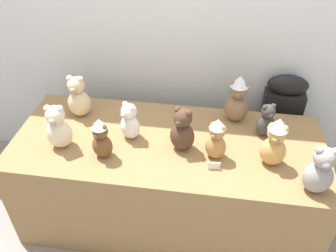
% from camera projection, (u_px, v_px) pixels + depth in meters
% --- Properties ---
extents(ground_plane, '(10.00, 10.00, 0.00)m').
position_uv_depth(ground_plane, '(163.00, 243.00, 2.44)').
color(ground_plane, gray).
extents(wall_back, '(7.00, 0.08, 2.60)m').
position_uv_depth(wall_back, '(182.00, 12.00, 2.34)').
color(wall_back, silver).
rests_on(wall_back, ground_plane).
extents(display_table, '(1.94, 0.80, 0.72)m').
position_uv_depth(display_table, '(168.00, 181.00, 2.41)').
color(display_table, olive).
rests_on(display_table, ground_plane).
extents(instrument_case, '(0.28, 0.13, 0.95)m').
position_uv_depth(instrument_case, '(277.00, 130.00, 2.66)').
color(instrument_case, black).
rests_on(instrument_case, ground_plane).
extents(teddy_bear_chestnut, '(0.14, 0.13, 0.27)m').
position_uv_depth(teddy_bear_chestnut, '(101.00, 139.00, 2.01)').
color(teddy_bear_chestnut, brown).
rests_on(teddy_bear_chestnut, display_table).
extents(teddy_bear_charcoal, '(0.15, 0.14, 0.23)m').
position_uv_depth(teddy_bear_charcoal, '(266.00, 121.00, 2.18)').
color(teddy_bear_charcoal, '#383533').
rests_on(teddy_bear_charcoal, display_table).
extents(teddy_bear_mocha, '(0.16, 0.14, 0.34)m').
position_uv_depth(teddy_bear_mocha, '(237.00, 99.00, 2.26)').
color(teddy_bear_mocha, '#7F6047').
rests_on(teddy_bear_mocha, display_table).
extents(teddy_bear_sand, '(0.16, 0.14, 0.30)m').
position_uv_depth(teddy_bear_sand, '(78.00, 97.00, 2.32)').
color(teddy_bear_sand, '#CCB78E').
rests_on(teddy_bear_sand, display_table).
extents(teddy_bear_honey, '(0.17, 0.15, 0.32)m').
position_uv_depth(teddy_bear_honey, '(275.00, 142.00, 1.94)').
color(teddy_bear_honey, tan).
rests_on(teddy_bear_honey, display_table).
extents(teddy_bear_snow, '(0.17, 0.16, 0.26)m').
position_uv_depth(teddy_bear_snow, '(130.00, 122.00, 2.15)').
color(teddy_bear_snow, white).
rests_on(teddy_bear_snow, display_table).
extents(teddy_bear_cream, '(0.17, 0.14, 0.30)m').
position_uv_depth(teddy_bear_cream, '(58.00, 128.00, 2.07)').
color(teddy_bear_cream, beige).
rests_on(teddy_bear_cream, display_table).
extents(teddy_bear_caramel, '(0.16, 0.15, 0.27)m').
position_uv_depth(teddy_bear_caramel, '(216.00, 139.00, 2.00)').
color(teddy_bear_caramel, '#B27A42').
rests_on(teddy_bear_caramel, display_table).
extents(teddy_bear_ash, '(0.15, 0.14, 0.30)m').
position_uv_depth(teddy_bear_ash, '(320.00, 171.00, 1.79)').
color(teddy_bear_ash, gray).
rests_on(teddy_bear_ash, display_table).
extents(teddy_bear_cocoa, '(0.19, 0.17, 0.29)m').
position_uv_depth(teddy_bear_cocoa, '(182.00, 131.00, 2.06)').
color(teddy_bear_cocoa, '#4C3323').
rests_on(teddy_bear_cocoa, display_table).
extents(name_card_front_left, '(0.07, 0.02, 0.05)m').
position_uv_depth(name_card_front_left, '(214.00, 166.00, 1.99)').
color(name_card_front_left, white).
rests_on(name_card_front_left, display_table).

